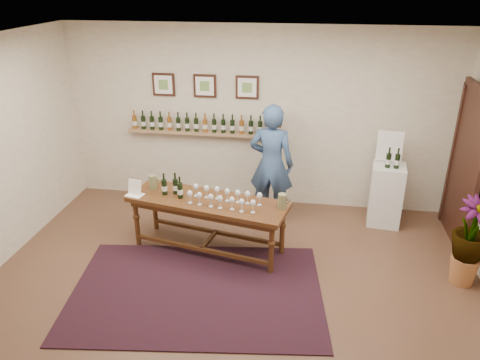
# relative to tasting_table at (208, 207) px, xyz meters

# --- Properties ---
(ground) EXTENTS (6.00, 6.00, 0.00)m
(ground) POSITION_rel_tasting_table_xyz_m (0.44, -0.90, -0.63)
(ground) COLOR brown
(ground) RESTS_ON ground
(room_shell) EXTENTS (6.00, 6.00, 6.00)m
(room_shell) POSITION_rel_tasting_table_xyz_m (2.56, 0.96, 0.49)
(room_shell) COLOR beige
(room_shell) RESTS_ON ground
(rug) EXTENTS (3.14, 2.29, 0.02)m
(rug) POSITION_rel_tasting_table_xyz_m (0.06, -0.94, -0.63)
(rug) COLOR #40130B
(rug) RESTS_ON ground
(tasting_table) EXTENTS (2.20, 1.09, 0.75)m
(tasting_table) POSITION_rel_tasting_table_xyz_m (0.00, 0.00, 0.00)
(tasting_table) COLOR #402210
(tasting_table) RESTS_ON ground
(table_glasses) EXTENTS (1.35, 0.52, 0.18)m
(table_glasses) POSITION_rel_tasting_table_xyz_m (0.24, -0.09, 0.20)
(table_glasses) COLOR silver
(table_glasses) RESTS_ON tasting_table
(table_bottles) EXTENTS (0.32, 0.24, 0.31)m
(table_bottles) POSITION_rel_tasting_table_xyz_m (-0.47, 0.08, 0.27)
(table_bottles) COLOR black
(table_bottles) RESTS_ON tasting_table
(pitcher_left) EXTENTS (0.15, 0.15, 0.20)m
(pitcher_left) POSITION_rel_tasting_table_xyz_m (-0.81, 0.22, 0.21)
(pitcher_left) COLOR olive
(pitcher_left) RESTS_ON tasting_table
(pitcher_right) EXTENTS (0.15, 0.15, 0.20)m
(pitcher_right) POSITION_rel_tasting_table_xyz_m (0.97, -0.09, 0.21)
(pitcher_right) COLOR olive
(pitcher_right) RESTS_ON tasting_table
(menu_card) EXTENTS (0.26, 0.21, 0.21)m
(menu_card) POSITION_rel_tasting_table_xyz_m (-0.99, 0.01, 0.22)
(menu_card) COLOR white
(menu_card) RESTS_ON tasting_table
(display_pedestal) EXTENTS (0.51, 0.51, 0.92)m
(display_pedestal) POSITION_rel_tasting_table_xyz_m (2.43, 1.13, -0.18)
(display_pedestal) COLOR silver
(display_pedestal) RESTS_ON ground
(pedestal_bottles) EXTENTS (0.30, 0.11, 0.29)m
(pedestal_bottles) POSITION_rel_tasting_table_xyz_m (2.45, 1.07, 0.43)
(pedestal_bottles) COLOR black
(pedestal_bottles) RESTS_ON display_pedestal
(info_sign) EXTENTS (0.36, 0.06, 0.50)m
(info_sign) POSITION_rel_tasting_table_xyz_m (2.41, 1.27, 0.53)
(info_sign) COLOR white
(info_sign) RESTS_ON display_pedestal
(potted_plant) EXTENTS (0.69, 0.69, 0.96)m
(potted_plant) POSITION_rel_tasting_table_xyz_m (3.19, -0.26, -0.07)
(potted_plant) COLOR #A46336
(potted_plant) RESTS_ON ground
(person) EXTENTS (0.70, 0.51, 1.80)m
(person) POSITION_rel_tasting_table_xyz_m (0.74, 0.99, 0.26)
(person) COLOR #35527E
(person) RESTS_ON ground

